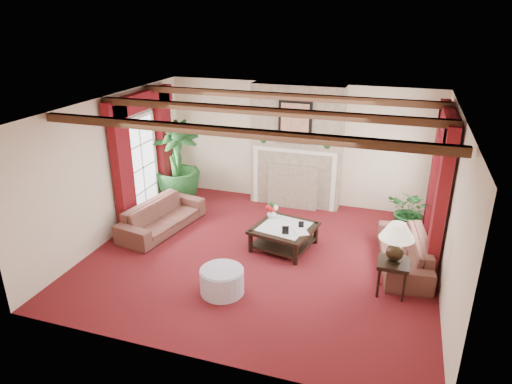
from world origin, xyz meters
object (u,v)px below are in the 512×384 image
(potted_palm, at_px, (178,181))
(sofa_right, at_px, (404,246))
(coffee_table, at_px, (284,237))
(ottoman, at_px, (222,281))
(sofa_left, at_px, (162,212))
(side_table, at_px, (392,277))

(potted_palm, bearing_deg, sofa_right, -15.04)
(coffee_table, bearing_deg, ottoman, -96.08)
(sofa_right, relative_size, coffee_table, 1.90)
(sofa_left, height_order, sofa_right, sofa_left)
(sofa_right, bearing_deg, potted_palm, -112.78)
(sofa_left, distance_m, coffee_table, 2.53)
(sofa_left, distance_m, potted_palm, 1.45)
(coffee_table, xyz_separation_m, side_table, (1.97, -0.90, 0.06))
(sofa_left, relative_size, coffee_table, 1.96)
(sofa_right, height_order, coffee_table, sofa_right)
(sofa_right, xyz_separation_m, side_table, (-0.16, -0.92, -0.10))
(ottoman, bearing_deg, side_table, 17.93)
(potted_palm, height_order, coffee_table, potted_palm)
(side_table, height_order, ottoman, side_table)
(potted_palm, relative_size, ottoman, 3.07)
(side_table, xyz_separation_m, ottoman, (-2.52, -0.81, -0.08))
(potted_palm, xyz_separation_m, coffee_table, (2.87, -1.36, -0.31))
(sofa_left, bearing_deg, coffee_table, -79.30)
(sofa_right, relative_size, potted_palm, 0.93)
(coffee_table, bearing_deg, potted_palm, 166.12)
(sofa_right, xyz_separation_m, potted_palm, (-5.00, 1.34, 0.15))
(sofa_right, distance_m, side_table, 0.94)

